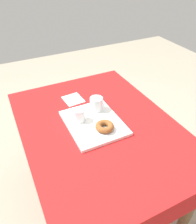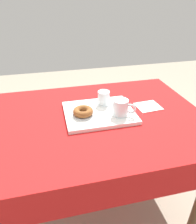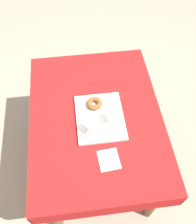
{
  "view_description": "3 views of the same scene",
  "coord_description": "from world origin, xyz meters",
  "views": [
    {
      "loc": [
        0.93,
        -0.46,
        1.63
      ],
      "look_at": [
        -0.05,
        0.02,
        0.82
      ],
      "focal_mm": 35.58,
      "sensor_mm": 36.0,
      "label": 1
    },
    {
      "loc": [
        0.23,
        1.0,
        1.38
      ],
      "look_at": [
        -0.01,
        0.01,
        0.79
      ],
      "focal_mm": 34.68,
      "sensor_mm": 36.0,
      "label": 2
    },
    {
      "loc": [
        -0.94,
        0.1,
        2.2
      ],
      "look_at": [
        -0.0,
        -0.02,
        0.8
      ],
      "focal_mm": 40.43,
      "sensor_mm": 36.0,
      "label": 3
    }
  ],
  "objects": [
    {
      "name": "ground_plane",
      "position": [
        0.0,
        0.0,
        0.0
      ],
      "size": [
        6.0,
        6.0,
        0.0
      ],
      "primitive_type": "plane",
      "color": "gray"
    },
    {
      "name": "dining_table",
      "position": [
        0.0,
        0.0,
        0.64
      ],
      "size": [
        1.22,
        0.9,
        0.75
      ],
      "color": "red",
      "rests_on": "ground"
    },
    {
      "name": "donut_plate_left",
      "position": [
        0.07,
        -0.0,
        0.78
      ],
      "size": [
        0.11,
        0.11,
        0.01
      ],
      "primitive_type": "cylinder",
      "color": "silver",
      "rests_on": "serving_tray"
    },
    {
      "name": "paper_napkin",
      "position": [
        -0.33,
        -0.04,
        0.76
      ],
      "size": [
        0.15,
        0.14,
        0.01
      ],
      "primitive_type": "cube",
      "rotation": [
        0.0,
        0.0,
        0.08
      ],
      "color": "white",
      "rests_on": "dining_table"
    },
    {
      "name": "sugar_donut_left",
      "position": [
        0.07,
        -0.0,
        0.8
      ],
      "size": [
        0.11,
        0.11,
        0.04
      ],
      "primitive_type": "torus",
      "color": "brown",
      "rests_on": "donut_plate_left"
    },
    {
      "name": "serving_tray",
      "position": [
        -0.02,
        -0.03,
        0.76
      ],
      "size": [
        0.39,
        0.32,
        0.02
      ],
      "primitive_type": "cube",
      "color": "white",
      "rests_on": "dining_table"
    },
    {
      "name": "water_glass_near",
      "position": [
        -0.07,
        -0.1,
        0.81
      ],
      "size": [
        0.07,
        0.07,
        0.08
      ],
      "color": "white",
      "rests_on": "serving_tray"
    },
    {
      "name": "tea_mug_left",
      "position": [
        -0.13,
        0.04,
        0.82
      ],
      "size": [
        0.12,
        0.09,
        0.09
      ],
      "color": "white",
      "rests_on": "serving_tray"
    }
  ]
}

